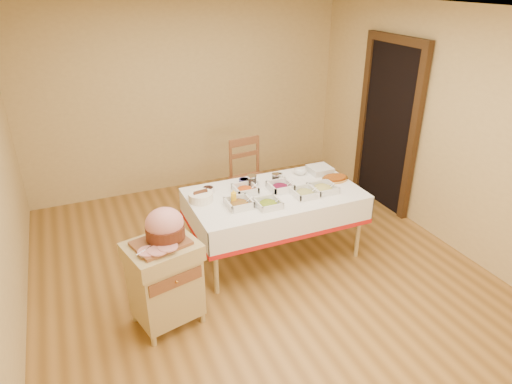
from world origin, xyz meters
The scene contains 23 objects.
room_shell centered at (0.00, 0.00, 1.30)m, with size 5.00×5.00×5.00m.
doorway centered at (2.20, 0.90, 1.11)m, with size 0.09×1.10×2.20m.
dining_table centered at (0.30, 0.30, 0.60)m, with size 1.82×1.02×0.76m.
butcher_cart centered at (-1.06, -0.33, 0.47)m, with size 0.68×0.60×0.82m.
dining_chair centered at (0.41, 1.24, 0.52)m, with size 0.50×0.48×1.01m.
ham_on_board centered at (-1.01, -0.30, 0.95)m, with size 0.46×0.44×0.30m.
serving_dish_a centered at (-0.16, 0.15, 0.79)m, with size 0.25×0.25×0.11m.
serving_dish_b centered at (0.10, 0.04, 0.79)m, with size 0.24×0.24×0.10m.
serving_dish_c centered at (0.56, 0.11, 0.79)m, with size 0.25×0.25×0.10m.
serving_dish_d centered at (0.79, 0.13, 0.79)m, with size 0.27×0.27×0.10m.
serving_dish_e centered at (0.01, 0.43, 0.80)m, with size 0.25×0.23×0.11m.
serving_dish_f centered at (0.38, 0.33, 0.80)m, with size 0.25×0.24×0.12m.
small_bowl_left centered at (-0.35, 0.58, 0.79)m, with size 0.13×0.13×0.06m.
small_bowl_mid centered at (0.09, 0.65, 0.79)m, with size 0.12×0.12×0.05m.
small_bowl_right centered at (0.51, 0.63, 0.79)m, with size 0.11×0.11×0.05m.
bowl_white_imported centered at (0.16, 0.58, 0.78)m, with size 0.14×0.14×0.03m, color silver.
bowl_small_imported centered at (0.78, 0.63, 0.78)m, with size 0.15×0.15×0.05m, color silver.
preserve_jar_left centered at (0.14, 0.54, 0.82)m, with size 0.10×0.10×0.13m.
preserve_jar_right centered at (0.41, 0.52, 0.81)m, with size 0.09×0.09×0.11m.
mustard_bottle centered at (-0.20, 0.20, 0.84)m, with size 0.06×0.06×0.17m.
bread_basket centered at (-0.48, 0.42, 0.81)m, with size 0.25×0.25×0.11m.
plate_stack centered at (1.01, 0.57, 0.80)m, with size 0.25×0.25×0.07m.
brass_platter centered at (1.06, 0.32, 0.78)m, with size 0.31×0.22×0.04m.
Camera 1 is at (-1.61, -3.61, 2.87)m, focal length 32.00 mm.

